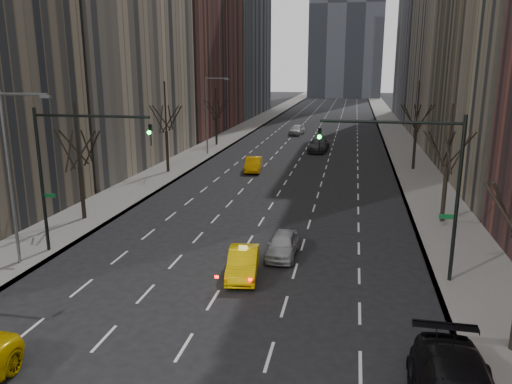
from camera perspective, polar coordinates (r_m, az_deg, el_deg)
The scene contains 16 objects.
sidewalk_left at distance 84.49m, azimuth -1.41°, elevation 7.21°, with size 4.50×320.00×0.15m, color slate.
sidewalk_right at distance 82.77m, azimuth 15.51°, elevation 6.56°, with size 4.50×320.00×0.15m, color slate.
tree_lw_b at distance 35.44m, azimuth -19.47°, elevation 2.71°, with size 3.36×3.50×7.82m.
tree_lw_c at distance 49.64m, azimuth -10.19°, elevation 6.73°, with size 3.36×3.50×8.74m.
tree_lw_d at distance 66.69m, azimuth -4.58°, elevation 8.33°, with size 3.36×3.50×7.36m.
tree_rw_b at distance 35.06m, azimuth 20.95°, elevation 2.47°, with size 3.36×3.50×7.82m.
tree_rw_c at distance 52.63m, azimuth 17.80°, elevation 6.69°, with size 3.36×3.50×8.74m.
traffic_mast_left at distance 28.60m, azimuth -20.75°, elevation 3.65°, with size 6.69×0.39×8.00m.
traffic_mast_right at distance 24.58m, azimuth 18.43°, elevation 2.25°, with size 6.69×0.39×8.00m.
streetlight_near at distance 27.93m, azimuth -25.93°, elevation 3.18°, with size 2.83×0.22×9.00m.
streetlight_far at distance 59.48m, azimuth -5.36°, elevation 9.61°, with size 2.83×0.22×9.00m.
taxi_sedan at distance 25.28m, azimuth -1.48°, elevation -8.08°, with size 1.45×4.15×1.37m, color yellow.
silver_sedan_ahead at distance 27.83m, azimuth 3.07°, elevation -6.02°, with size 1.56×3.88×1.32m, color #A3A5AB.
far_taxi at distance 50.19m, azimuth -0.29°, elevation 3.18°, with size 1.51×4.32×1.42m, color #FBA605.
far_suv_grey at distance 62.67m, azimuth 7.17°, elevation 5.36°, with size 2.27×5.58×1.62m, color #313036.
far_car_white at distance 78.03m, azimuth 4.68°, elevation 7.12°, with size 1.85×4.59×1.56m, color silver.
Camera 1 is at (5.87, -11.90, 10.24)m, focal length 35.00 mm.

